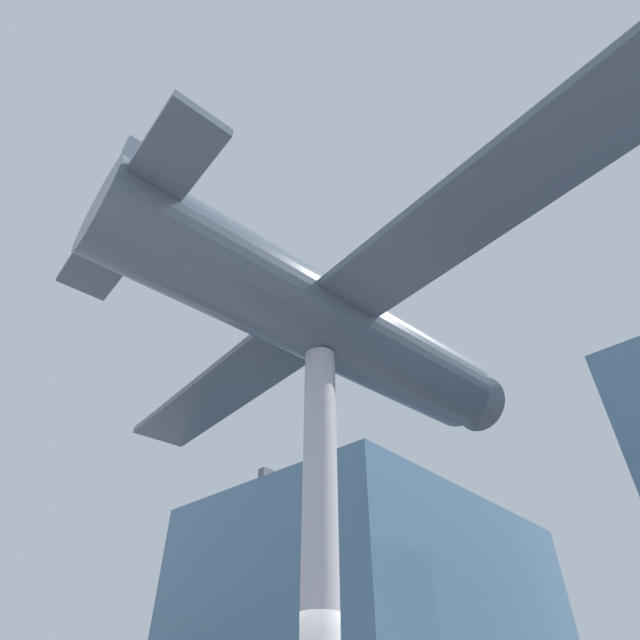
# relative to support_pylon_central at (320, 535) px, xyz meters

# --- Properties ---
(glass_pavilion_left) EXTENTS (11.42, 15.49, 9.18)m
(glass_pavilion_left) POSITION_rel_support_pylon_central_xyz_m (-9.37, 13.87, 0.69)
(glass_pavilion_left) COLOR slate
(glass_pavilion_left) RESTS_ON ground_plane
(support_pylon_central) EXTENTS (0.62, 0.62, 7.22)m
(support_pylon_central) POSITION_rel_support_pylon_central_xyz_m (0.00, 0.00, 0.00)
(support_pylon_central) COLOR #B7B7BC
(support_pylon_central) RESTS_ON ground_plane
(suspended_airplane) EXTENTS (16.04, 11.50, 2.99)m
(suspended_airplane) POSITION_rel_support_pylon_central_xyz_m (0.02, 0.18, 4.57)
(suspended_airplane) COLOR #4C5666
(suspended_airplane) RESTS_ON support_pylon_central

